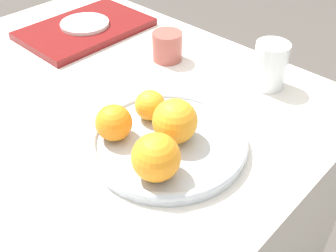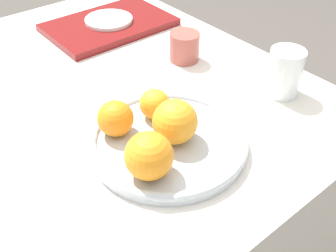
# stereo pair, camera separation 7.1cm
# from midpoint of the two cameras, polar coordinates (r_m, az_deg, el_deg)

# --- Properties ---
(table) EXTENTS (1.16, 1.03, 0.78)m
(table) POSITION_cam_midpoint_polar(r_m,az_deg,el_deg) (1.14, -17.28, -15.00)
(table) COLOR silver
(table) RESTS_ON ground_plane
(fruit_platter) EXTENTS (0.30, 0.30, 0.03)m
(fruit_platter) POSITION_cam_midpoint_polar(r_m,az_deg,el_deg) (0.74, -2.77, -2.31)
(fruit_platter) COLOR #B2BCC6
(fruit_platter) RESTS_ON table
(orange_0) EXTENTS (0.08, 0.08, 0.08)m
(orange_0) POSITION_cam_midpoint_polar(r_m,az_deg,el_deg) (0.71, -1.87, 0.60)
(orange_0) COLOR orange
(orange_0) RESTS_ON fruit_platter
(orange_1) EXTENTS (0.07, 0.07, 0.07)m
(orange_1) POSITION_cam_midpoint_polar(r_m,az_deg,el_deg) (0.73, -10.67, 0.36)
(orange_1) COLOR orange
(orange_1) RESTS_ON fruit_platter
(orange_2) EXTENTS (0.08, 0.08, 0.08)m
(orange_2) POSITION_cam_midpoint_polar(r_m,az_deg,el_deg) (0.64, -4.96, -4.69)
(orange_2) COLOR orange
(orange_2) RESTS_ON fruit_platter
(orange_3) EXTENTS (0.06, 0.06, 0.06)m
(orange_3) POSITION_cam_midpoint_polar(r_m,az_deg,el_deg) (0.77, -5.28, 2.94)
(orange_3) COLOR orange
(orange_3) RESTS_ON fruit_platter
(water_glass) EXTENTS (0.08, 0.08, 0.11)m
(water_glass) POSITION_cam_midpoint_polar(r_m,az_deg,el_deg) (0.91, 12.40, 8.55)
(water_glass) COLOR silver
(water_glass) RESTS_ON table
(serving_tray) EXTENTS (0.35, 0.23, 0.02)m
(serving_tray) POSITION_cam_midpoint_polar(r_m,az_deg,el_deg) (1.18, -13.65, 13.52)
(serving_tray) COLOR maroon
(serving_tray) RESTS_ON table
(side_plate) EXTENTS (0.14, 0.14, 0.01)m
(side_plate) POSITION_cam_midpoint_polar(r_m,az_deg,el_deg) (1.18, -13.76, 14.17)
(side_plate) COLOR white
(side_plate) RESTS_ON serving_tray
(cup_0) EXTENTS (0.08, 0.08, 0.07)m
(cup_0) POSITION_cam_midpoint_polar(r_m,az_deg,el_deg) (1.00, -2.19, 11.43)
(cup_0) COLOR #9E4C42
(cup_0) RESTS_ON table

